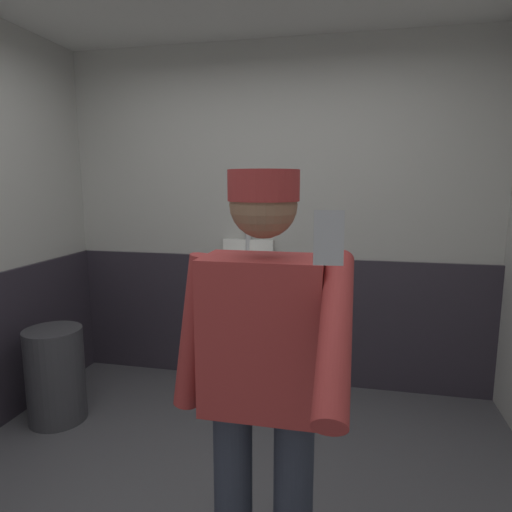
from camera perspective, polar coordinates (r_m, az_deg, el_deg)
name	(u,v)px	position (r m, az deg, el deg)	size (l,w,h in m)	color
wall_back	(276,218)	(3.50, 2.54, 4.94)	(3.90, 0.12, 2.63)	#B2B2AD
wainscot_band_back	(273,319)	(3.58, 2.24, -8.16)	(3.30, 0.03, 1.01)	#2D2833
urinal_solo	(245,289)	(3.41, -1.49, -4.33)	(0.40, 0.34, 1.24)	white
person	(263,371)	(1.55, 0.85, -14.65)	(0.62, 0.60, 1.63)	#2D3342
cell_phone	(329,238)	(0.90, 9.33, 2.34)	(0.06, 0.02, 0.11)	#A5A8B2
trash_bin	(56,375)	(3.35, -24.40, -13.76)	(0.37, 0.37, 0.64)	#38383D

